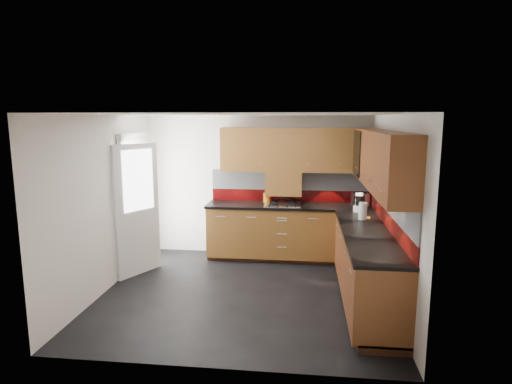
# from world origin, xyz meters

# --- Properties ---
(room) EXTENTS (4.00, 3.80, 2.64)m
(room) POSITION_xyz_m (0.00, 0.00, 1.50)
(room) COLOR black
(base_cabinets) EXTENTS (2.70, 3.20, 0.95)m
(base_cabinets) POSITION_xyz_m (1.07, 0.72, 0.44)
(base_cabinets) COLOR brown
(base_cabinets) RESTS_ON room
(countertop) EXTENTS (2.72, 3.22, 0.04)m
(countertop) POSITION_xyz_m (1.05, 0.70, 0.92)
(countertop) COLOR black
(countertop) RESTS_ON base_cabinets
(backsplash) EXTENTS (2.70, 3.20, 0.54)m
(backsplash) POSITION_xyz_m (1.28, 0.93, 1.21)
(backsplash) COLOR #6D090B
(backsplash) RESTS_ON countertop
(upper_cabinets) EXTENTS (2.50, 3.20, 0.72)m
(upper_cabinets) POSITION_xyz_m (1.23, 0.78, 1.84)
(upper_cabinets) COLOR brown
(upper_cabinets) RESTS_ON room
(extractor_hood) EXTENTS (0.60, 0.33, 0.40)m
(extractor_hood) POSITION_xyz_m (0.45, 1.64, 1.28)
(extractor_hood) COLOR brown
(extractor_hood) RESTS_ON room
(glass_cabinet) EXTENTS (0.32, 0.80, 0.66)m
(glass_cabinet) POSITION_xyz_m (1.71, 1.07, 1.87)
(glass_cabinet) COLOR black
(glass_cabinet) RESTS_ON room
(back_door) EXTENTS (0.42, 1.19, 2.04)m
(back_door) POSITION_xyz_m (-1.78, 0.75, 1.03)
(back_door) COLOR white
(back_door) RESTS_ON room
(gas_hob) EXTENTS (0.60, 0.52, 0.05)m
(gas_hob) POSITION_xyz_m (0.45, 1.47, 0.96)
(gas_hob) COLOR silver
(gas_hob) RESTS_ON countertop
(utensil_pot) EXTENTS (0.13, 0.13, 0.47)m
(utensil_pot) POSITION_xyz_m (0.17, 1.65, 1.04)
(utensil_pot) COLOR orange
(utensil_pot) RESTS_ON countertop
(toaster) EXTENTS (0.29, 0.20, 0.20)m
(toaster) POSITION_xyz_m (1.71, 1.59, 1.04)
(toaster) COLOR silver
(toaster) RESTS_ON countertop
(food_processor) EXTENTS (0.17, 0.17, 0.29)m
(food_processor) POSITION_xyz_m (1.63, 1.08, 1.07)
(food_processor) COLOR white
(food_processor) RESTS_ON countertop
(paper_towel) EXTENTS (0.15, 0.15, 0.24)m
(paper_towel) POSITION_xyz_m (1.62, 0.58, 1.06)
(paper_towel) COLOR white
(paper_towel) RESTS_ON countertop
(orange_cloth) EXTENTS (0.17, 0.16, 0.02)m
(orange_cloth) POSITION_xyz_m (1.66, 0.63, 0.95)
(orange_cloth) COLOR orange
(orange_cloth) RESTS_ON countertop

